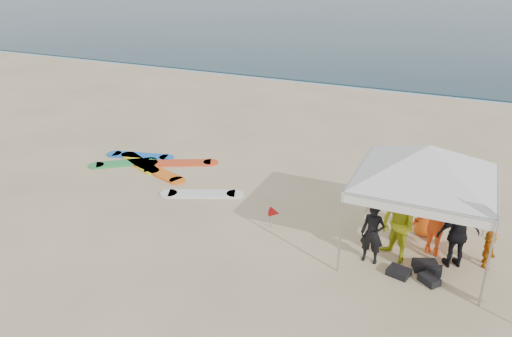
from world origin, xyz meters
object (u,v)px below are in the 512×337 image
object	(u,v)px
person_black_a	(372,233)
surfboard_spread	(157,168)
person_orange_a	(437,220)
canopy_tent	(430,145)
marker_pennant	(275,213)
person_black_b	(458,234)
person_yellow	(398,225)
person_orange_b	(429,207)
person_seated	(489,249)

from	to	relation	value
person_black_a	surfboard_spread	size ratio (longest dim) A/B	0.27
person_orange_a	canopy_tent	size ratio (longest dim) A/B	0.42
canopy_tent	marker_pennant	distance (m)	4.45
person_black_b	marker_pennant	bearing A→B (deg)	-26.00
person_yellow	person_black_b	distance (m)	1.40
person_orange_b	canopy_tent	distance (m)	2.33
marker_pennant	person_orange_b	bearing A→B (deg)	19.41
person_black_b	person_yellow	bearing A→B (deg)	-15.88
marker_pennant	surfboard_spread	size ratio (longest dim) A/B	0.11
person_yellow	person_orange_b	distance (m)	1.63
surfboard_spread	person_seated	bearing A→B (deg)	-9.02
marker_pennant	surfboard_spread	distance (m)	5.78
person_black_b	surfboard_spread	bearing A→B (deg)	-39.06
person_black_a	marker_pennant	bearing A→B (deg)	172.06
person_black_a	person_black_b	size ratio (longest dim) A/B	0.89
person_yellow	person_black_b	size ratio (longest dim) A/B	1.08
person_black_b	person_seated	size ratio (longest dim) A/B	1.85
person_yellow	person_orange_a	bearing A→B (deg)	75.66
person_orange_a	surfboard_spread	distance (m)	9.66
person_black_a	person_orange_b	bearing A→B (deg)	61.58
person_seated	canopy_tent	xyz separation A→B (m)	(-1.67, -0.12, 2.45)
person_orange_a	person_orange_b	bearing A→B (deg)	-57.45
person_orange_a	surfboard_spread	xyz separation A→B (m)	(-9.48, 1.62, -0.90)
person_orange_b	marker_pennant	xyz separation A→B (m)	(-3.86, -1.36, -0.34)
marker_pennant	canopy_tent	bearing A→B (deg)	5.06
person_black_b	person_orange_a	bearing A→B (deg)	-65.30
person_yellow	person_orange_b	world-z (taller)	person_yellow
person_black_a	person_orange_a	size ratio (longest dim) A/B	0.84
person_black_a	marker_pennant	distance (m)	2.81
person_orange_b	marker_pennant	bearing A→B (deg)	23.73
canopy_tent	person_orange_a	bearing A→B (deg)	25.42
person_orange_b	person_seated	bearing A→B (deg)	153.48
person_black_a	person_orange_a	bearing A→B (deg)	39.06
person_black_a	surfboard_spread	xyz separation A→B (m)	(-8.09, 2.65, -0.75)
person_yellow	person_black_b	world-z (taller)	person_yellow
person_orange_a	person_seated	distance (m)	1.33
person_seated	person_orange_b	bearing A→B (deg)	59.44
surfboard_spread	person_yellow	bearing A→B (deg)	-14.98
person_yellow	marker_pennant	xyz separation A→B (m)	(-3.28, 0.15, -0.46)
marker_pennant	person_orange_a	bearing A→B (deg)	7.31
canopy_tent	marker_pennant	size ratio (longest dim) A/B	6.98
person_orange_a	surfboard_spread	world-z (taller)	person_orange_a
person_black_b	person_orange_b	xyz separation A→B (m)	(-0.79, 1.23, -0.04)
canopy_tent	person_orange_b	bearing A→B (deg)	81.79
person_seated	person_black_b	bearing A→B (deg)	113.91
person_orange_a	person_orange_b	xyz separation A→B (m)	(-0.27, 0.83, -0.09)
person_orange_b	surfboard_spread	world-z (taller)	person_orange_b
person_yellow	person_seated	xyz separation A→B (m)	(2.10, 0.61, -0.47)
person_black_a	person_black_b	world-z (taller)	person_black_b
person_yellow	surfboard_spread	distance (m)	8.97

